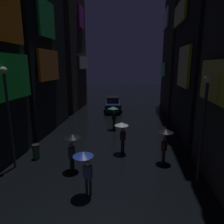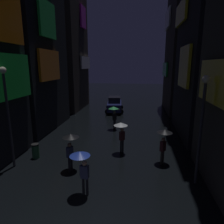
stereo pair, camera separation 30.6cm
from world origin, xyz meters
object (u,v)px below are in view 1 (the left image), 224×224
(pedestrian_far_right_black, at_px, (72,142))
(streetlamp_left_near, at_px, (8,107))
(car_distant, at_px, (113,105))
(trash_bin, at_px, (36,151))
(pedestrian_foreground_right_green, at_px, (113,111))
(streetlamp_right_near, at_px, (204,118))
(pedestrian_midstreet_centre_blue, at_px, (85,161))
(pedestrian_midstreet_left_clear, at_px, (122,129))
(pedestrian_foreground_left_black, at_px, (165,137))

(pedestrian_far_right_black, bearing_deg, streetlamp_left_near, -179.26)
(car_distant, bearing_deg, trash_bin, -103.86)
(pedestrian_foreground_right_green, height_order, streetlamp_right_near, streetlamp_right_near)
(pedestrian_midstreet_centre_blue, xyz_separation_m, pedestrian_midstreet_left_clear, (1.30, 4.73, 0.00))
(pedestrian_foreground_left_black, height_order, pedestrian_foreground_right_green, same)
(pedestrian_midstreet_centre_blue, xyz_separation_m, streetlamp_left_near, (-4.68, 2.01, 1.86))
(pedestrian_foreground_right_green, relative_size, car_distant, 0.49)
(pedestrian_midstreet_left_clear, relative_size, pedestrian_far_right_black, 1.00)
(pedestrian_far_right_black, bearing_deg, pedestrian_midstreet_centre_blue, -59.25)
(pedestrian_midstreet_centre_blue, relative_size, trash_bin, 2.28)
(pedestrian_far_right_black, distance_m, streetlamp_right_near, 6.76)
(car_distant, relative_size, streetlamp_left_near, 0.76)
(pedestrian_midstreet_centre_blue, relative_size, streetlamp_right_near, 0.40)
(car_distant, xyz_separation_m, streetlamp_right_near, (5.97, -15.03, 2.41))
(pedestrian_midstreet_left_clear, height_order, car_distant, pedestrian_midstreet_left_clear)
(car_distant, xyz_separation_m, trash_bin, (-3.33, -13.49, -0.46))
(car_distant, relative_size, streetlamp_right_near, 0.81)
(pedestrian_midstreet_centre_blue, distance_m, streetlamp_right_near, 5.82)
(pedestrian_foreground_left_black, distance_m, pedestrian_midstreet_left_clear, 2.87)
(pedestrian_midstreet_left_clear, distance_m, pedestrian_foreground_right_green, 5.13)
(pedestrian_far_right_black, bearing_deg, pedestrian_foreground_right_green, 79.69)
(pedestrian_midstreet_centre_blue, relative_size, pedestrian_far_right_black, 1.00)
(pedestrian_foreground_left_black, xyz_separation_m, pedestrian_midstreet_centre_blue, (-3.92, -3.56, 0.00))
(pedestrian_foreground_right_green, bearing_deg, pedestrian_midstreet_centre_blue, -91.04)
(pedestrian_foreground_left_black, relative_size, pedestrian_midstreet_left_clear, 1.00)
(pedestrian_foreground_left_black, bearing_deg, pedestrian_far_right_black, -163.64)
(pedestrian_midstreet_left_clear, distance_m, streetlamp_left_near, 6.83)
(pedestrian_midstreet_centre_blue, height_order, pedestrian_foreground_right_green, same)
(pedestrian_midstreet_centre_blue, bearing_deg, trash_bin, 141.08)
(pedestrian_midstreet_left_clear, bearing_deg, streetlamp_right_near, -37.17)
(pedestrian_far_right_black, height_order, streetlamp_left_near, streetlamp_left_near)
(pedestrian_far_right_black, relative_size, car_distant, 0.49)
(pedestrian_midstreet_centre_blue, height_order, trash_bin, pedestrian_midstreet_centre_blue)
(pedestrian_midstreet_centre_blue, xyz_separation_m, car_distant, (-0.65, 16.71, -0.74))
(pedestrian_foreground_left_black, relative_size, streetlamp_right_near, 0.40)
(pedestrian_midstreet_centre_blue, bearing_deg, pedestrian_foreground_left_black, 42.27)
(pedestrian_foreground_right_green, xyz_separation_m, car_distant, (-0.83, 6.97, -0.74))
(pedestrian_far_right_black, xyz_separation_m, trash_bin, (-2.76, 1.16, -1.20))
(pedestrian_midstreet_left_clear, xyz_separation_m, car_distant, (-1.95, 11.98, -0.74))
(pedestrian_midstreet_left_clear, height_order, pedestrian_far_right_black, same)
(pedestrian_midstreet_centre_blue, distance_m, pedestrian_midstreet_left_clear, 4.91)
(streetlamp_left_near, distance_m, streetlamp_right_near, 10.01)
(pedestrian_midstreet_centre_blue, distance_m, trash_bin, 5.26)
(pedestrian_foreground_left_black, distance_m, pedestrian_far_right_black, 5.35)
(pedestrian_foreground_right_green, bearing_deg, streetlamp_left_near, -122.14)
(pedestrian_midstreet_centre_blue, xyz_separation_m, pedestrian_foreground_right_green, (0.18, 9.74, 0.00))
(pedestrian_midstreet_centre_blue, height_order, pedestrian_far_right_black, same)
(pedestrian_far_right_black, distance_m, streetlamp_left_near, 3.93)
(pedestrian_midstreet_left_clear, distance_m, trash_bin, 5.62)
(car_distant, distance_m, streetlamp_right_near, 16.35)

